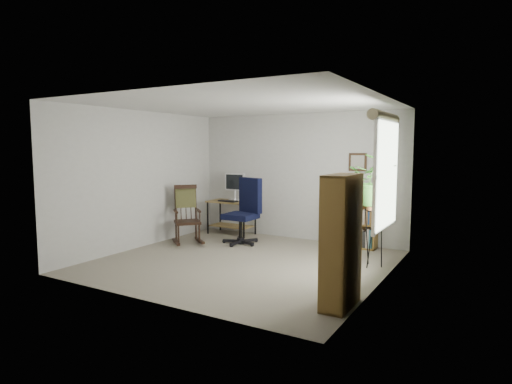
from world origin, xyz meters
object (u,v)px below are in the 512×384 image
Objects in this scene: rocking_chair at (187,214)px; tall_bookshelf at (341,241)px; office_chair at (240,211)px; low_bookshelf at (354,223)px; desk at (231,218)px.

tall_bookshelf is at bearing -71.88° from rocking_chair.
low_bookshelf is at bearing 39.56° from office_chair.
tall_bookshelf reaches higher than low_bookshelf.
rocking_chair reaches higher than desk.
office_chair is at bearing -157.13° from low_bookshelf.
low_bookshelf is (1.87, 0.79, -0.19)m from office_chair.
office_chair is at bearing 141.52° from tall_bookshelf.
office_chair is (0.64, -0.67, 0.27)m from desk.
rocking_chair is (-0.23, -1.12, 0.20)m from desk.
tall_bookshelf is (3.49, -1.63, 0.19)m from rocking_chair.
tall_bookshelf is (3.25, -2.75, 0.40)m from desk.
desk is at bearing 139.85° from tall_bookshelf.
office_chair is 0.98m from rocking_chair.
rocking_chair is 3.01m from low_bookshelf.
tall_bookshelf is at bearing -40.15° from desk.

